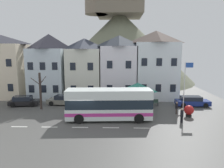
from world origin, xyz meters
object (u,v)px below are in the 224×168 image
townhouse_04 (155,65)px  pedestrian_00 (177,107)px  bus_shelter (137,87)px  harbour_buoy (189,110)px  pedestrian_02 (182,115)px  transit_bus (109,105)px  hilltop_castle (119,44)px  bare_tree_02 (40,90)px  townhouse_01 (50,66)px  townhouse_03 (119,67)px  townhouse_00 (3,67)px  townhouse_02 (85,68)px  parked_car_02 (24,101)px  parked_car_00 (192,101)px  public_bench (153,102)px  parked_car_01 (64,100)px  parked_car_03 (136,100)px  flagpole (185,84)px  pedestrian_01 (151,108)px

townhouse_04 → pedestrian_00: bearing=-83.2°
bus_shelter → harbour_buoy: 6.46m
pedestrian_02 → transit_bus: bearing=174.6°
harbour_buoy → hilltop_castle: bearing=104.5°
pedestrian_00 → bare_tree_02: (-16.75, 1.54, 1.63)m
townhouse_01 → bus_shelter: (13.42, -7.95, -2.08)m
townhouse_03 → transit_bus: townhouse_03 is taller
townhouse_04 → harbour_buoy: townhouse_04 is taller
townhouse_00 → townhouse_02: townhouse_00 is taller
townhouse_02 → townhouse_00: bearing=-178.4°
townhouse_00 → bus_shelter: townhouse_00 is taller
hilltop_castle → parked_car_02: size_ratio=9.11×
townhouse_02 → townhouse_03: (5.42, -0.26, 0.21)m
parked_car_00 → harbour_buoy: bearing=-112.7°
townhouse_02 → pedestrian_02: 17.33m
transit_bus → bare_tree_02: 9.74m
pedestrian_00 → pedestrian_02: bearing=-95.7°
hilltop_castle → pedestrian_02: 33.96m
harbour_buoy → public_bench: bearing=124.3°
townhouse_01 → parked_car_02: size_ratio=2.51×
parked_car_02 → public_bench: bearing=-6.2°
townhouse_01 → townhouse_03: 11.17m
townhouse_01 → parked_car_02: townhouse_01 is taller
parked_car_00 → parked_car_01: 17.45m
parked_car_03 → flagpole: (5.36, -3.92, 2.89)m
hilltop_castle → bus_shelter: size_ratio=10.15×
parked_car_00 → transit_bus: bearing=-150.8°
parked_car_03 → townhouse_03: bearing=110.5°
pedestrian_01 → pedestrian_00: bearing=7.4°
pedestrian_00 → harbour_buoy: (1.10, -1.04, -0.07)m
transit_bus → pedestrian_00: 8.27m
pedestrian_00 → public_bench: size_ratio=0.99×
townhouse_00 → townhouse_03: townhouse_00 is taller
bus_shelter → parked_car_00: size_ratio=0.82×
pedestrian_01 → parked_car_01: bearing=159.2°
townhouse_01 → parked_car_00: 22.18m
hilltop_castle → public_bench: 27.29m
townhouse_00 → hilltop_castle: size_ratio=0.27×
townhouse_03 → parked_car_02: townhouse_03 is taller
parked_car_02 → townhouse_02: bearing=28.9°
hilltop_castle → pedestrian_02: bearing=-78.7°
hilltop_castle → bare_tree_02: size_ratio=7.78×
bus_shelter → parked_car_03: (0.07, 2.84, -2.25)m
townhouse_00 → pedestrian_00: (25.24, -8.51, -4.13)m
transit_bus → public_bench: bearing=43.6°
townhouse_03 → pedestrian_01: (3.71, -9.01, -4.12)m
parked_car_03 → public_bench: 2.34m
pedestrian_02 → bus_shelter: bearing=134.1°
townhouse_03 → harbour_buoy: size_ratio=7.39×
townhouse_03 → pedestrian_01: 10.58m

